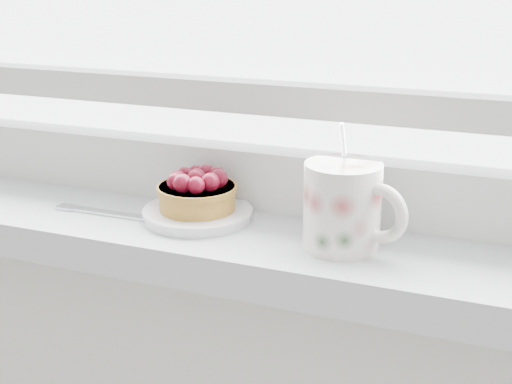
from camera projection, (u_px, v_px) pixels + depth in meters
The scene contains 4 objects.
saucer at pixel (198, 214), 0.80m from camera, with size 0.12×0.12×0.01m, color white.
raspberry_tart at pixel (197, 191), 0.79m from camera, with size 0.09×0.09×0.05m.
floral_mug at pixel (345, 205), 0.71m from camera, with size 0.12×0.10×0.13m.
fork at pixel (138, 217), 0.80m from camera, with size 0.22×0.03×0.00m.
Camera 1 is at (0.26, 1.22, 1.22)m, focal length 50.00 mm.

